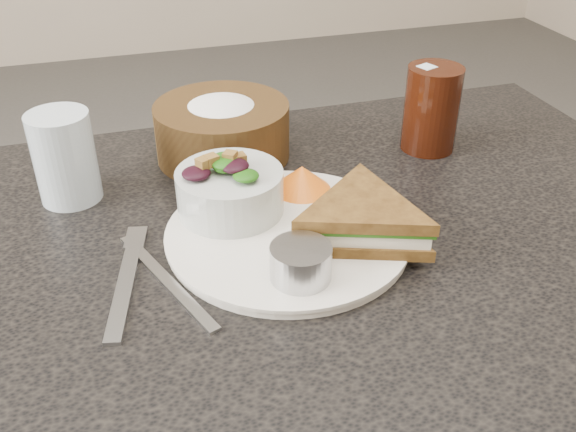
% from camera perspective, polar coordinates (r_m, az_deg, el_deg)
% --- Properties ---
extents(dinner_plate, '(0.26, 0.26, 0.01)m').
position_cam_1_polar(dinner_plate, '(0.70, -0.00, -1.68)').
color(dinner_plate, silver).
rests_on(dinner_plate, dining_table).
extents(sandwich, '(0.22, 0.22, 0.05)m').
position_cam_1_polar(sandwich, '(0.68, 6.61, -0.32)').
color(sandwich, brown).
rests_on(sandwich, dinner_plate).
extents(salad_bowl, '(0.15, 0.15, 0.07)m').
position_cam_1_polar(salad_bowl, '(0.72, -5.21, 2.84)').
color(salad_bowl, '#B2BAB6').
rests_on(salad_bowl, dinner_plate).
extents(dressing_ramekin, '(0.07, 0.07, 0.04)m').
position_cam_1_polar(dressing_ramekin, '(0.62, 1.14, -4.18)').
color(dressing_ramekin, '#ABADB1').
rests_on(dressing_ramekin, dinner_plate).
extents(orange_wedge, '(0.10, 0.10, 0.03)m').
position_cam_1_polar(orange_wedge, '(0.76, 1.24, 3.38)').
color(orange_wedge, orange).
rests_on(orange_wedge, dinner_plate).
extents(fork, '(0.05, 0.16, 0.00)m').
position_cam_1_polar(fork, '(0.66, -14.28, -6.00)').
color(fork, '#AAADB3').
rests_on(fork, dining_table).
extents(knife, '(0.08, 0.18, 0.00)m').
position_cam_1_polar(knife, '(0.65, -10.76, -5.61)').
color(knife, '#AEAFAF').
rests_on(knife, dining_table).
extents(bread_basket, '(0.21, 0.21, 0.10)m').
position_cam_1_polar(bread_basket, '(0.86, -5.90, 8.33)').
color(bread_basket, '#4F3919').
rests_on(bread_basket, dining_table).
extents(cola_glass, '(0.09, 0.09, 0.13)m').
position_cam_1_polar(cola_glass, '(0.89, 12.67, 9.64)').
color(cola_glass, black).
rests_on(cola_glass, dining_table).
extents(water_glass, '(0.08, 0.08, 0.11)m').
position_cam_1_polar(water_glass, '(0.80, -19.24, 4.95)').
color(water_glass, silver).
rests_on(water_glass, dining_table).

